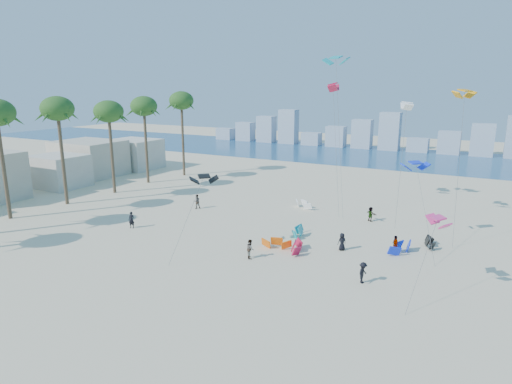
% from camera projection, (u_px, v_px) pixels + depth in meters
% --- Properties ---
extents(ground, '(220.00, 220.00, 0.00)m').
position_uv_depth(ground, '(100.00, 304.00, 28.50)').
color(ground, beige).
rests_on(ground, ground).
extents(ocean, '(220.00, 220.00, 0.00)m').
position_uv_depth(ocean, '(371.00, 155.00, 90.08)').
color(ocean, navy).
rests_on(ocean, ground).
extents(kitesurfer_near, '(0.71, 0.58, 1.69)m').
position_uv_depth(kitesurfer_near, '(132.00, 220.00, 43.65)').
color(kitesurfer_near, black).
rests_on(kitesurfer_near, ground).
extents(kitesurfer_mid, '(0.95, 0.99, 1.61)m').
position_uv_depth(kitesurfer_mid, '(250.00, 249.00, 36.00)').
color(kitesurfer_mid, gray).
rests_on(kitesurfer_mid, ground).
extents(kitesurfers_far, '(35.18, 16.39, 1.67)m').
position_uv_depth(kitesurfers_far, '(338.00, 230.00, 40.75)').
color(kitesurfers_far, black).
rests_on(kitesurfers_far, ground).
extents(grounded_kites, '(16.67, 16.12, 0.93)m').
position_uv_depth(grounded_kites, '(330.00, 235.00, 40.58)').
color(grounded_kites, '#0E9CAA').
rests_on(grounded_kites, ground).
extents(flying_kites, '(35.34, 25.02, 17.59)m').
position_uv_depth(flying_kites, '(388.00, 109.00, 40.52)').
color(flying_kites, black).
rests_on(flying_kites, ground).
extents(palm_row, '(5.78, 44.80, 13.24)m').
position_uv_depth(palm_row, '(63.00, 114.00, 50.15)').
color(palm_row, brown).
rests_on(palm_row, ground).
extents(beachfront_buildings, '(11.50, 43.00, 6.00)m').
position_uv_depth(beachfront_buildings, '(44.00, 168.00, 61.23)').
color(beachfront_buildings, beige).
rests_on(beachfront_buildings, ground).
extents(distant_skyline, '(85.00, 3.00, 8.40)m').
position_uv_depth(distant_skyline, '(378.00, 136.00, 98.45)').
color(distant_skyline, '#9EADBF').
rests_on(distant_skyline, ground).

